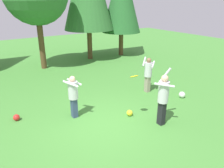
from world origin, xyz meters
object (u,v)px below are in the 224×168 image
ball_yellow (130,113)px  ball_red (16,117)px  person_bystander (148,72)px  person_thrower (163,96)px  ball_white (182,95)px  frisbee (134,76)px  person_catcher (73,93)px

ball_yellow → ball_red: bearing=151.6°
person_bystander → person_thrower: bearing=20.0°
ball_white → frisbee: bearing=-173.2°
person_thrower → person_bystander: (1.50, 2.37, -0.12)m
ball_red → ball_yellow: same height
person_thrower → person_catcher: (-2.25, 2.06, -0.14)m
person_thrower → frisbee: size_ratio=6.26×
person_thrower → frisbee: (-0.67, 0.69, 0.58)m
ball_yellow → person_catcher: bearing=148.9°
frisbee → ball_red: (-3.39, 2.24, -1.53)m
ball_yellow → person_bystander: bearing=33.3°
person_bystander → ball_yellow: (-2.04, -1.34, -0.83)m
ball_white → ball_red: bearing=163.5°
ball_red → ball_white: (6.37, -1.89, 0.02)m
ball_white → ball_yellow: size_ratio=1.20×
person_bystander → ball_white: 1.75m
person_catcher → ball_white: bearing=28.3°
ball_red → person_catcher: bearing=-25.8°
person_catcher → person_bystander: (3.74, 0.31, 0.03)m
ball_yellow → frisbee: bearing=-110.6°
person_thrower → ball_yellow: (-0.54, 1.03, -0.95)m
frisbee → ball_yellow: bearing=69.4°
person_bystander → person_catcher: bearing=-33.0°
person_thrower → ball_yellow: size_ratio=8.68×
ball_white → ball_yellow: 2.85m
ball_red → ball_white: 6.65m
person_thrower → ball_yellow: 1.50m
frisbee → ball_red: 4.35m
frisbee → ball_red: size_ratio=1.38×
person_bystander → ball_yellow: size_ratio=7.08×
ball_red → ball_white: size_ratio=0.83×
person_catcher → ball_yellow: size_ratio=6.91×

